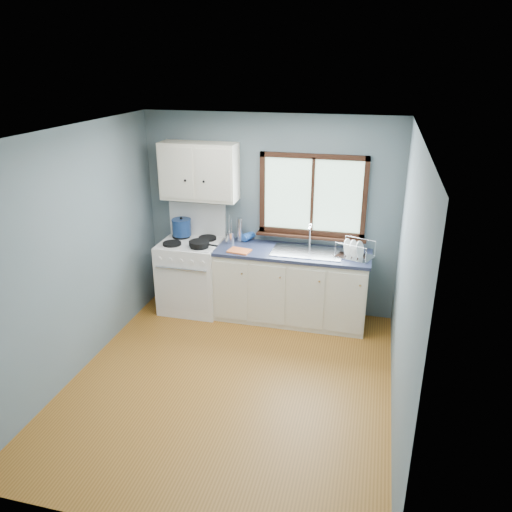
% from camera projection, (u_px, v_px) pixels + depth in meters
% --- Properties ---
extents(floor, '(3.20, 3.60, 0.02)m').
position_uv_depth(floor, '(230.00, 383.00, 5.10)').
color(floor, '#996021').
rests_on(floor, ground).
extents(ceiling, '(3.20, 3.60, 0.02)m').
position_uv_depth(ceiling, '(224.00, 132.00, 4.18)').
color(ceiling, white).
rests_on(ceiling, wall_back).
extents(wall_back, '(3.20, 0.02, 2.50)m').
position_uv_depth(wall_back, '(270.00, 215.00, 6.27)').
color(wall_back, slate).
rests_on(wall_back, ground).
extents(wall_front, '(3.20, 0.02, 2.50)m').
position_uv_depth(wall_front, '(139.00, 384.00, 3.00)').
color(wall_front, slate).
rests_on(wall_front, ground).
extents(wall_left, '(0.02, 3.60, 2.50)m').
position_uv_depth(wall_left, '(74.00, 255.00, 5.00)').
color(wall_left, slate).
rests_on(wall_left, ground).
extents(wall_right, '(0.02, 3.60, 2.50)m').
position_uv_depth(wall_right, '(407.00, 288.00, 4.28)').
color(wall_right, slate).
rests_on(wall_right, ground).
extents(gas_range, '(0.76, 0.69, 1.36)m').
position_uv_depth(gas_range, '(192.00, 273.00, 6.46)').
color(gas_range, white).
rests_on(gas_range, floor).
extents(base_cabinets, '(1.85, 0.60, 0.88)m').
position_uv_depth(base_cabinets, '(291.00, 289.00, 6.21)').
color(base_cabinets, silver).
rests_on(base_cabinets, floor).
extents(countertop, '(1.89, 0.64, 0.04)m').
position_uv_depth(countertop, '(292.00, 252.00, 6.03)').
color(countertop, '#1D243C').
rests_on(countertop, base_cabinets).
extents(sink, '(0.84, 0.46, 0.44)m').
position_uv_depth(sink, '(307.00, 257.00, 6.01)').
color(sink, silver).
rests_on(sink, countertop).
extents(window, '(1.36, 0.10, 1.03)m').
position_uv_depth(window, '(312.00, 201.00, 6.04)').
color(window, '#9EC6A8').
rests_on(window, wall_back).
extents(upper_cabinets, '(0.95, 0.35, 0.70)m').
position_uv_depth(upper_cabinets, '(199.00, 171.00, 6.10)').
color(upper_cabinets, silver).
rests_on(upper_cabinets, wall_back).
extents(skillet, '(0.40, 0.29, 0.05)m').
position_uv_depth(skillet, '(199.00, 243.00, 6.09)').
color(skillet, black).
rests_on(skillet, gas_range).
extents(stockpot, '(0.31, 0.31, 0.24)m').
position_uv_depth(stockpot, '(182.00, 227.00, 6.41)').
color(stockpot, navy).
rests_on(stockpot, gas_range).
extents(utensil_crock, '(0.14, 0.14, 0.36)m').
position_uv_depth(utensil_crock, '(230.00, 237.00, 6.27)').
color(utensil_crock, silver).
rests_on(utensil_crock, countertop).
extents(thermos, '(0.08, 0.08, 0.31)m').
position_uv_depth(thermos, '(239.00, 230.00, 6.29)').
color(thermos, silver).
rests_on(thermos, countertop).
extents(soap_bottle, '(0.14, 0.14, 0.28)m').
position_uv_depth(soap_bottle, '(243.00, 232.00, 6.26)').
color(soap_bottle, '#2150A3').
rests_on(soap_bottle, countertop).
extents(dish_towel, '(0.28, 0.22, 0.02)m').
position_uv_depth(dish_towel, '(239.00, 251.00, 6.00)').
color(dish_towel, orange).
rests_on(dish_towel, countertop).
extents(dish_rack, '(0.48, 0.42, 0.21)m').
position_uv_depth(dish_rack, '(354.00, 253.00, 5.82)').
color(dish_rack, silver).
rests_on(dish_rack, countertop).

